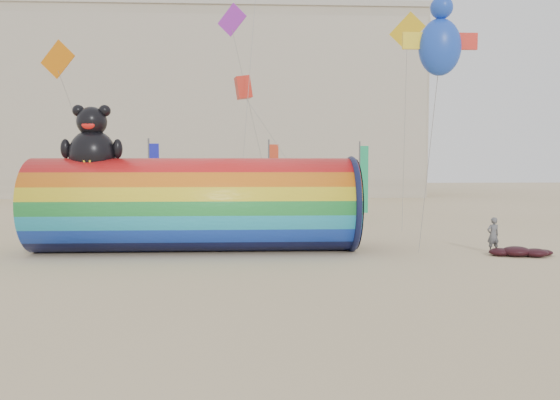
{
  "coord_description": "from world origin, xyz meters",
  "views": [
    {
      "loc": [
        -0.46,
        -18.92,
        3.83
      ],
      "look_at": [
        0.5,
        1.5,
        2.4
      ],
      "focal_mm": 35.0,
      "sensor_mm": 36.0,
      "label": 1
    }
  ],
  "objects_px": {
    "hotel_building": "(155,106)",
    "kite_handler": "(493,235)",
    "fabric_bundle": "(521,252)",
    "windsock_assembly": "(196,202)"
  },
  "relations": [
    {
      "from": "windsock_assembly",
      "to": "fabric_bundle",
      "type": "xyz_separation_m",
      "value": [
        13.36,
        -1.97,
        -1.93
      ]
    },
    {
      "from": "hotel_building",
      "to": "windsock_assembly",
      "type": "distance_m",
      "value": 43.15
    },
    {
      "from": "kite_handler",
      "to": "fabric_bundle",
      "type": "relative_size",
      "value": 0.58
    },
    {
      "from": "hotel_building",
      "to": "windsock_assembly",
      "type": "height_order",
      "value": "hotel_building"
    },
    {
      "from": "fabric_bundle",
      "to": "hotel_building",
      "type": "bearing_deg",
      "value": 117.29
    },
    {
      "from": "windsock_assembly",
      "to": "fabric_bundle",
      "type": "height_order",
      "value": "windsock_assembly"
    },
    {
      "from": "windsock_assembly",
      "to": "kite_handler",
      "type": "relative_size",
      "value": 9.1
    },
    {
      "from": "fabric_bundle",
      "to": "kite_handler",
      "type": "bearing_deg",
      "value": 134.59
    },
    {
      "from": "hotel_building",
      "to": "kite_handler",
      "type": "distance_m",
      "value": 48.66
    },
    {
      "from": "windsock_assembly",
      "to": "kite_handler",
      "type": "height_order",
      "value": "windsock_assembly"
    }
  ]
}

